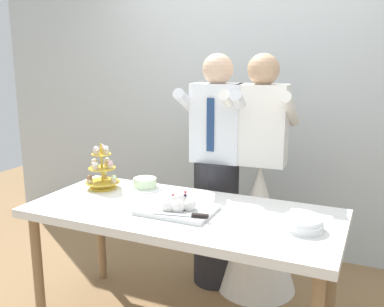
{
  "coord_description": "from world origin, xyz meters",
  "views": [
    {
      "loc": [
        1.01,
        -2.12,
        1.63
      ],
      "look_at": [
        -0.0,
        0.15,
        1.07
      ],
      "focal_mm": 40.25,
      "sensor_mm": 36.0,
      "label": 1
    }
  ],
  "objects_px": {
    "dessert_table": "(182,222)",
    "main_cake_tray": "(177,205)",
    "plate_stack": "(303,224)",
    "cupcake_stand": "(102,171)",
    "person_bride": "(258,211)",
    "person_groom": "(216,184)",
    "round_cake": "(145,184)"
  },
  "relations": [
    {
      "from": "dessert_table",
      "to": "cupcake_stand",
      "type": "height_order",
      "value": "cupcake_stand"
    },
    {
      "from": "dessert_table",
      "to": "main_cake_tray",
      "type": "bearing_deg",
      "value": -98.34
    },
    {
      "from": "plate_stack",
      "to": "person_bride",
      "type": "height_order",
      "value": "person_bride"
    },
    {
      "from": "cupcake_stand",
      "to": "person_groom",
      "type": "xyz_separation_m",
      "value": [
        0.63,
        0.48,
        -0.15
      ]
    },
    {
      "from": "main_cake_tray",
      "to": "plate_stack",
      "type": "bearing_deg",
      "value": 2.44
    },
    {
      "from": "plate_stack",
      "to": "round_cake",
      "type": "bearing_deg",
      "value": 165.6
    },
    {
      "from": "dessert_table",
      "to": "main_cake_tray",
      "type": "relative_size",
      "value": 4.15
    },
    {
      "from": "cupcake_stand",
      "to": "plate_stack",
      "type": "distance_m",
      "value": 1.36
    },
    {
      "from": "person_bride",
      "to": "person_groom",
      "type": "bearing_deg",
      "value": -173.82
    },
    {
      "from": "dessert_table",
      "to": "round_cake",
      "type": "height_order",
      "value": "round_cake"
    },
    {
      "from": "cupcake_stand",
      "to": "person_groom",
      "type": "bearing_deg",
      "value": 37.44
    },
    {
      "from": "dessert_table",
      "to": "main_cake_tray",
      "type": "distance_m",
      "value": 0.12
    },
    {
      "from": "person_groom",
      "to": "person_bride",
      "type": "distance_m",
      "value": 0.35
    },
    {
      "from": "cupcake_stand",
      "to": "person_groom",
      "type": "height_order",
      "value": "person_groom"
    },
    {
      "from": "dessert_table",
      "to": "person_groom",
      "type": "bearing_deg",
      "value": 92.9
    },
    {
      "from": "main_cake_tray",
      "to": "plate_stack",
      "type": "relative_size",
      "value": 2.09
    },
    {
      "from": "cupcake_stand",
      "to": "round_cake",
      "type": "bearing_deg",
      "value": 22.79
    },
    {
      "from": "dessert_table",
      "to": "plate_stack",
      "type": "bearing_deg",
      "value": -1.36
    },
    {
      "from": "plate_stack",
      "to": "cupcake_stand",
      "type": "bearing_deg",
      "value": 172.83
    },
    {
      "from": "person_groom",
      "to": "round_cake",
      "type": "bearing_deg",
      "value": -134.67
    },
    {
      "from": "dessert_table",
      "to": "person_bride",
      "type": "relative_size",
      "value": 1.08
    },
    {
      "from": "round_cake",
      "to": "dessert_table",
      "type": "bearing_deg",
      "value": -33.42
    },
    {
      "from": "main_cake_tray",
      "to": "person_groom",
      "type": "xyz_separation_m",
      "value": [
        -0.03,
        0.68,
        -0.07
      ]
    },
    {
      "from": "main_cake_tray",
      "to": "person_groom",
      "type": "height_order",
      "value": "person_groom"
    },
    {
      "from": "plate_stack",
      "to": "person_bride",
      "type": "relative_size",
      "value": 0.12
    },
    {
      "from": "person_bride",
      "to": "main_cake_tray",
      "type": "bearing_deg",
      "value": -111.39
    },
    {
      "from": "dessert_table",
      "to": "person_bride",
      "type": "height_order",
      "value": "person_bride"
    },
    {
      "from": "dessert_table",
      "to": "person_bride",
      "type": "bearing_deg",
      "value": 67.78
    },
    {
      "from": "cupcake_stand",
      "to": "round_cake",
      "type": "relative_size",
      "value": 1.27
    },
    {
      "from": "round_cake",
      "to": "person_bride",
      "type": "relative_size",
      "value": 0.14
    },
    {
      "from": "person_bride",
      "to": "dessert_table",
      "type": "bearing_deg",
      "value": -112.22
    },
    {
      "from": "plate_stack",
      "to": "round_cake",
      "type": "distance_m",
      "value": 1.12
    }
  ]
}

